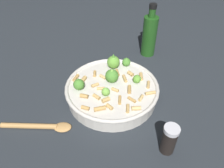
# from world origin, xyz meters

# --- Properties ---
(ground_plane) EXTENTS (2.40, 2.40, 0.00)m
(ground_plane) POSITION_xyz_m (0.00, 0.00, 0.00)
(ground_plane) COLOR #23282D
(cooking_pan) EXTENTS (0.31, 0.31, 0.11)m
(cooking_pan) POSITION_xyz_m (0.00, -0.00, 0.03)
(cooking_pan) COLOR beige
(cooking_pan) RESTS_ON ground
(pepper_shaker) EXTENTS (0.04, 0.04, 0.09)m
(pepper_shaker) POSITION_xyz_m (-0.24, -0.05, 0.05)
(pepper_shaker) COLOR black
(pepper_shaker) RESTS_ON ground
(olive_oil_bottle) EXTENTS (0.06, 0.06, 0.22)m
(olive_oil_bottle) POSITION_xyz_m (0.18, -0.25, 0.09)
(olive_oil_bottle) COLOR #1E4C19
(olive_oil_bottle) RESTS_ON ground
(wooden_spoon) EXTENTS (0.11, 0.20, 0.02)m
(wooden_spoon) POSITION_xyz_m (-0.03, 0.24, 0.01)
(wooden_spoon) COLOR #B2844C
(wooden_spoon) RESTS_ON ground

